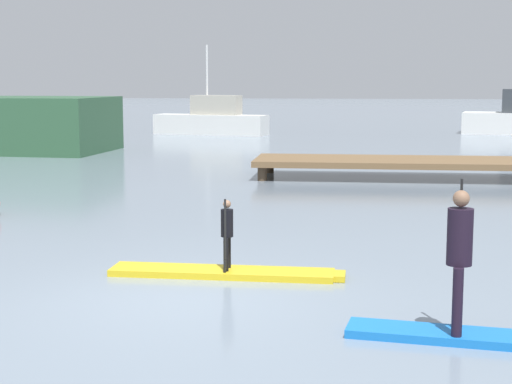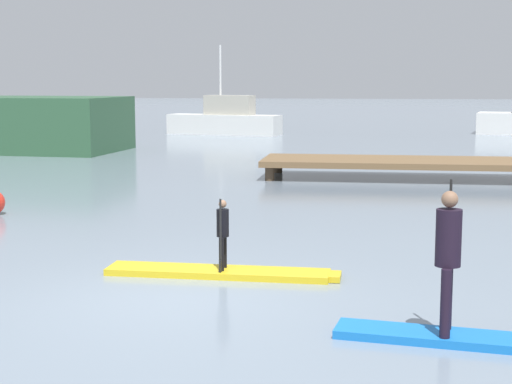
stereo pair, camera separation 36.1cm
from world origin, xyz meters
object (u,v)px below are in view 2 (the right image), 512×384
paddleboard_near (222,272)px  paddleboard_far (472,340)px  paddler_child_solo (223,231)px  paddler_adult (448,252)px  fishing_boat_green_midground (225,120)px

paddleboard_near → paddleboard_far: 4.37m
paddler_child_solo → paddler_adult: 4.12m
fishing_boat_green_midground → paddleboard_near: bearing=-79.6°
paddleboard_near → paddleboard_far: bearing=-39.0°
paddler_child_solo → paddleboard_far: bearing=-38.9°
paddleboard_near → paddler_child_solo: 0.65m
paddleboard_far → paddler_adult: bearing=170.9°
paddler_child_solo → fishing_boat_green_midground: bearing=100.4°
paddler_adult → fishing_boat_green_midground: 35.49m
paddler_child_solo → paddleboard_far: size_ratio=0.35×
paddleboard_far → paddler_adult: paddler_adult is taller
paddleboard_far → fishing_boat_green_midground: bearing=104.9°
paddleboard_near → fishing_boat_green_midground: 32.19m
paddleboard_near → paddler_adult: 4.24m
paddler_child_solo → paddler_adult: size_ratio=0.64×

